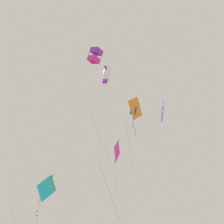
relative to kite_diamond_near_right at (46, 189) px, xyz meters
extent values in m
cube|color=#1EB2C6|center=(-0.02, 0.00, 0.05)|extent=(0.84, 2.48, 2.37)
cylinder|color=orange|center=(0.02, 0.01, 0.07)|extent=(1.27, 0.55, 2.58)
cylinder|color=orange|center=(-0.07, -0.02, 0.26)|extent=(0.24, 2.00, 0.06)
cylinder|color=#47474C|center=(0.58, 0.22, -1.40)|extent=(0.04, 0.02, 0.34)
cube|color=red|center=(0.57, 0.20, -1.57)|extent=(0.15, 0.11, 0.06)
cylinder|color=#47474C|center=(0.60, 0.24, -1.75)|extent=(0.08, 0.06, 0.34)
cube|color=red|center=(0.62, 0.27, -1.92)|extent=(0.06, 0.17, 0.06)
cylinder|color=#47474C|center=(0.63, 0.24, -2.09)|extent=(0.08, 0.03, 0.34)
cube|color=red|center=(0.64, 0.20, -2.26)|extent=(0.14, 0.13, 0.06)
cylinder|color=#47474C|center=(0.63, 0.21, -2.43)|extent=(0.03, 0.03, 0.34)
cube|color=red|center=(0.63, 0.22, -2.60)|extent=(0.15, 0.12, 0.06)
cylinder|color=#47474C|center=(0.59, 0.21, -2.77)|extent=(0.02, 0.08, 0.34)
cube|color=red|center=(0.55, 0.20, -2.94)|extent=(0.05, 0.17, 0.06)
pyramid|color=orange|center=(-5.90, -6.28, 8.74)|extent=(0.84, 3.07, 1.92)
cube|color=blue|center=(-5.68, -6.26, 8.54)|extent=(0.89, 0.17, 1.00)
cube|color=blue|center=(-6.04, -6.30, 9.56)|extent=(0.18, 0.76, 0.21)
cylinder|color=#47474C|center=(-5.74, -6.25, 7.64)|extent=(0.04, 0.03, 0.29)
cube|color=black|center=(-5.75, -6.24, 7.49)|extent=(0.16, 0.09, 0.06)
cylinder|color=#47474C|center=(-5.67, -6.25, 7.35)|extent=(0.03, 0.16, 0.30)
cube|color=black|center=(-5.59, -6.26, 7.20)|extent=(0.16, 0.10, 0.06)
cylinder|color=#47474C|center=(-5.59, -6.28, 7.05)|extent=(0.05, 0.02, 0.29)
cube|color=black|center=(-5.59, -6.30, 6.91)|extent=(0.15, 0.11, 0.06)
cylinder|color=#47474C|center=(-5.63, -6.28, 6.76)|extent=(0.06, 0.10, 0.30)
cube|color=black|center=(-5.68, -6.26, 6.61)|extent=(0.07, 0.17, 0.06)
cylinder|color=#47474C|center=(-5.74, -6.25, 6.47)|extent=(0.01, 0.13, 0.30)
cube|color=black|center=(-5.80, -6.25, 6.32)|extent=(0.09, 0.16, 0.06)
cylinder|color=#47474C|center=(-5.84, -6.27, 6.17)|extent=(0.05, 0.10, 0.30)
cube|color=black|center=(-5.89, -6.29, 6.03)|extent=(0.02, 0.17, 0.06)
cylinder|color=#47474C|center=(-5.86, -6.28, 5.88)|extent=(0.02, 0.06, 0.29)
cube|color=black|center=(-5.83, -6.27, 5.73)|extent=(0.17, 0.05, 0.06)
cylinder|color=#47474C|center=(-5.06, -6.25, 4.83)|extent=(0.05, 1.35, 5.92)
ellipsoid|color=white|center=(-5.36, -1.69, 11.16)|extent=(1.21, 1.04, 1.80)
cube|color=purple|center=(-5.50, -1.27, 11.36)|extent=(0.26, 0.61, 0.37)
cube|color=purple|center=(-5.30, -2.12, 11.36)|extent=(0.26, 0.61, 0.37)
cube|color=purple|center=(-5.15, -1.64, 10.20)|extent=(0.62, 0.20, 0.63)
sphere|color=black|center=(-5.22, -1.42, 11.76)|extent=(0.18, 0.16, 0.16)
sphere|color=black|center=(-5.12, -1.86, 11.76)|extent=(0.18, 0.16, 0.16)
cylinder|color=#47474C|center=(-3.36, -2.35, 6.37)|extent=(1.45, 3.53, 7.36)
cube|color=purple|center=(-6.13, 1.72, 11.33)|extent=(0.20, 0.82, 0.42)
cube|color=purple|center=(-6.90, 1.69, 11.07)|extent=(0.20, 0.82, 0.42)
cube|color=purple|center=(-6.53, 2.11, 11.20)|extent=(0.91, 0.07, 0.67)
cube|color=purple|center=(-6.50, 1.30, 11.20)|extent=(0.91, 0.07, 0.67)
cube|color=#DB2D93|center=(-5.87, 1.74, 10.56)|extent=(0.20, 0.82, 0.42)
cube|color=#DB2D93|center=(-6.64, 1.70, 10.30)|extent=(0.20, 0.82, 0.42)
cube|color=#DB2D93|center=(-6.27, 2.12, 10.43)|extent=(0.91, 0.07, 0.67)
cube|color=#DB2D93|center=(-6.23, 1.31, 10.43)|extent=(0.91, 0.07, 0.67)
cylinder|color=#332D28|center=(-6.02, 2.14, 10.94)|extent=(0.45, 0.05, 1.25)
cylinder|color=#332D28|center=(-5.98, 1.32, 10.94)|extent=(0.45, 0.05, 1.25)
cylinder|color=#332D28|center=(-6.79, 2.10, 10.68)|extent=(0.45, 0.05, 1.25)
cylinder|color=#332D28|center=(-6.75, 1.29, 10.68)|extent=(0.45, 0.05, 1.25)
cube|color=#DB2D93|center=(-9.33, 2.83, 1.46)|extent=(0.50, 1.40, 1.46)
cylinder|color=red|center=(-9.30, 2.84, 1.47)|extent=(0.31, 0.17, 1.68)
cylinder|color=red|center=(-9.32, 2.83, 1.59)|extent=(0.35, 1.15, 0.03)
cylinder|color=#47474C|center=(-9.20, 2.89, 0.52)|extent=(0.01, 0.02, 0.22)
cube|color=white|center=(-9.21, 2.89, 0.41)|extent=(0.09, 0.16, 0.06)
cylinder|color=#47474C|center=(-9.16, 2.91, 0.29)|extent=(0.04, 0.09, 0.23)
cube|color=white|center=(-9.12, 2.92, 0.18)|extent=(0.17, 0.05, 0.06)
cylinder|color=#47474C|center=(-9.14, 2.89, 0.07)|extent=(0.07, 0.06, 0.22)
cube|color=white|center=(-9.17, 2.86, -0.04)|extent=(0.12, 0.14, 0.06)
cylinder|color=#47474C|center=(-9.17, 2.88, -0.15)|extent=(0.06, 0.01, 0.22)
cube|color=white|center=(-9.17, 2.91, -0.26)|extent=(0.07, 0.17, 0.06)
cylinder|color=#47474C|center=(-9.18, 2.89, -0.37)|extent=(0.05, 0.04, 0.22)
cube|color=white|center=(-9.20, 2.87, -0.48)|extent=(0.14, 0.13, 0.06)
cylinder|color=#47474C|center=(-9.22, 2.86, -0.59)|extent=(0.02, 0.05, 0.22)
cube|color=white|center=(-9.23, 2.85, -0.71)|extent=(0.17, 0.04, 0.06)
cylinder|color=#47474C|center=(-9.23, 2.86, -0.82)|extent=(0.03, 0.02, 0.22)
cube|color=white|center=(-9.23, 2.87, -0.93)|extent=(0.12, 0.15, 0.06)
cylinder|color=#47474C|center=(-9.20, 2.86, -1.04)|extent=(0.03, 0.07, 0.22)
cube|color=white|center=(-9.17, 2.85, -1.15)|extent=(0.16, 0.09, 0.06)
cylinder|color=#47474C|center=(-9.16, 2.85, -1.26)|extent=(0.01, 0.04, 0.22)
cube|color=white|center=(-9.14, 2.85, -1.37)|extent=(0.17, 0.06, 0.06)
cylinder|color=#47474C|center=(-8.53, 2.53, -1.08)|extent=(0.73, 1.36, 3.43)
cube|color=blue|center=(-9.36, -5.53, 7.31)|extent=(0.96, 1.76, 1.96)
cylinder|color=black|center=(-9.33, -5.51, 7.31)|extent=(0.33, 0.24, 2.26)
cylinder|color=black|center=(-9.35, -5.52, 7.48)|extent=(0.72, 1.46, 0.05)
camera|label=1|loc=(-18.82, 17.77, -3.29)|focal=43.82mm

